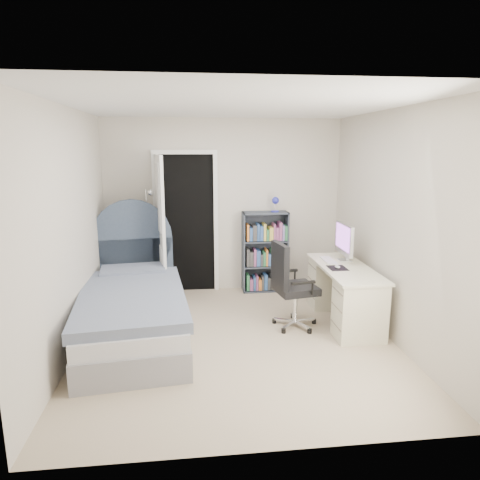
{
  "coord_description": "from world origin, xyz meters",
  "views": [
    {
      "loc": [
        -0.46,
        -4.37,
        2.08
      ],
      "look_at": [
        0.07,
        0.34,
        1.06
      ],
      "focal_mm": 32.0,
      "sensor_mm": 36.0,
      "label": 1
    }
  ],
  "objects": [
    {
      "name": "room_shell",
      "position": [
        0.0,
        0.0,
        1.25
      ],
      "size": [
        3.5,
        3.7,
        2.6
      ],
      "color": "tan",
      "rests_on": "ground"
    },
    {
      "name": "door",
      "position": [
        -0.77,
        1.52,
        1.03
      ],
      "size": [
        0.92,
        0.82,
        2.06
      ],
      "color": "black",
      "rests_on": "ground"
    },
    {
      "name": "bed",
      "position": [
        -1.15,
        0.32,
        0.32
      ],
      "size": [
        1.33,
        2.42,
        1.42
      ],
      "color": "gray",
      "rests_on": "ground"
    },
    {
      "name": "nightstand",
      "position": [
        -1.17,
        1.49,
        0.4
      ],
      "size": [
        0.41,
        0.41,
        0.6
      ],
      "color": "tan",
      "rests_on": "ground"
    },
    {
      "name": "floor_lamp",
      "position": [
        -1.05,
        1.49,
        0.63
      ],
      "size": [
        0.22,
        0.22,
        1.55
      ],
      "color": "silver",
      "rests_on": "ground"
    },
    {
      "name": "bookcase",
      "position": [
        0.6,
        1.66,
        0.55
      ],
      "size": [
        0.66,
        0.28,
        1.4
      ],
      "color": "#38404C",
      "rests_on": "ground"
    },
    {
      "name": "desk",
      "position": [
        1.35,
        0.4,
        0.38
      ],
      "size": [
        0.57,
        1.42,
        1.16
      ],
      "color": "beige",
      "rests_on": "ground"
    },
    {
      "name": "office_chair",
      "position": [
        0.64,
        0.29,
        0.56
      ],
      "size": [
        0.55,
        0.57,
        1.02
      ],
      "color": "silver",
      "rests_on": "ground"
    }
  ]
}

